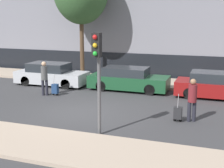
{
  "coord_description": "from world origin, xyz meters",
  "views": [
    {
      "loc": [
        5.7,
        -11.96,
        4.06
      ],
      "look_at": [
        0.86,
        1.8,
        0.95
      ],
      "focal_mm": 50.0,
      "sensor_mm": 36.0,
      "label": 1
    }
  ],
  "objects_px": {
    "pedestrian_left": "(44,76)",
    "trolley_left": "(55,89)",
    "parked_car_0": "(51,75)",
    "parked_car_1": "(128,79)",
    "pedestrian_right": "(192,97)",
    "trolley_right": "(178,113)",
    "traffic_light": "(98,63)",
    "parked_car_2": "(216,86)"
  },
  "relations": [
    {
      "from": "pedestrian_left",
      "to": "trolley_left",
      "type": "distance_m",
      "value": 0.87
    },
    {
      "from": "trolley_left",
      "to": "parked_car_0",
      "type": "bearing_deg",
      "value": 124.3
    },
    {
      "from": "parked_car_1",
      "to": "traffic_light",
      "type": "bearing_deg",
      "value": -81.86
    },
    {
      "from": "trolley_right",
      "to": "trolley_left",
      "type": "bearing_deg",
      "value": 162.29
    },
    {
      "from": "parked_car_2",
      "to": "traffic_light",
      "type": "bearing_deg",
      "value": -118.22
    },
    {
      "from": "parked_car_0",
      "to": "pedestrian_right",
      "type": "height_order",
      "value": "pedestrian_right"
    },
    {
      "from": "traffic_light",
      "to": "parked_car_0",
      "type": "bearing_deg",
      "value": 130.44
    },
    {
      "from": "traffic_light",
      "to": "trolley_right",
      "type": "bearing_deg",
      "value": 45.36
    },
    {
      "from": "parked_car_2",
      "to": "traffic_light",
      "type": "relative_size",
      "value": 1.15
    },
    {
      "from": "pedestrian_right",
      "to": "parked_car_1",
      "type": "bearing_deg",
      "value": 109.37
    },
    {
      "from": "pedestrian_right",
      "to": "trolley_left",
      "type": "bearing_deg",
      "value": 142.8
    },
    {
      "from": "trolley_left",
      "to": "traffic_light",
      "type": "height_order",
      "value": "traffic_light"
    },
    {
      "from": "parked_car_1",
      "to": "trolley_right",
      "type": "distance_m",
      "value": 5.8
    },
    {
      "from": "parked_car_2",
      "to": "traffic_light",
      "type": "xyz_separation_m",
      "value": [
        -3.73,
        -6.94,
        1.93
      ]
    },
    {
      "from": "pedestrian_right",
      "to": "traffic_light",
      "type": "distance_m",
      "value": 4.26
    },
    {
      "from": "parked_car_0",
      "to": "trolley_right",
      "type": "relative_size",
      "value": 3.85
    },
    {
      "from": "parked_car_2",
      "to": "pedestrian_right",
      "type": "relative_size",
      "value": 2.37
    },
    {
      "from": "parked_car_0",
      "to": "parked_car_2",
      "type": "distance_m",
      "value": 9.6
    },
    {
      "from": "pedestrian_left",
      "to": "traffic_light",
      "type": "bearing_deg",
      "value": 121.24
    },
    {
      "from": "parked_car_1",
      "to": "trolley_left",
      "type": "xyz_separation_m",
      "value": [
        -3.29,
        -2.51,
        -0.25
      ]
    },
    {
      "from": "parked_car_1",
      "to": "pedestrian_right",
      "type": "xyz_separation_m",
      "value": [
        3.95,
        -4.45,
        0.36
      ]
    },
    {
      "from": "trolley_right",
      "to": "traffic_light",
      "type": "xyz_separation_m",
      "value": [
        -2.42,
        -2.45,
        2.2
      ]
    },
    {
      "from": "parked_car_0",
      "to": "traffic_light",
      "type": "bearing_deg",
      "value": -49.56
    },
    {
      "from": "parked_car_0",
      "to": "trolley_left",
      "type": "height_order",
      "value": "parked_car_0"
    },
    {
      "from": "parked_car_1",
      "to": "trolley_right",
      "type": "height_order",
      "value": "parked_car_1"
    },
    {
      "from": "parked_car_0",
      "to": "trolley_left",
      "type": "distance_m",
      "value": 2.8
    },
    {
      "from": "pedestrian_left",
      "to": "parked_car_0",
      "type": "bearing_deg",
      "value": -83.19
    },
    {
      "from": "trolley_left",
      "to": "traffic_light",
      "type": "distance_m",
      "value": 6.67
    },
    {
      "from": "parked_car_2",
      "to": "pedestrian_left",
      "type": "bearing_deg",
      "value": -163.76
    },
    {
      "from": "parked_car_0",
      "to": "trolley_left",
      "type": "xyz_separation_m",
      "value": [
        1.57,
        -2.3,
        -0.27
      ]
    },
    {
      "from": "parked_car_2",
      "to": "pedestrian_left",
      "type": "height_order",
      "value": "pedestrian_left"
    },
    {
      "from": "parked_car_1",
      "to": "pedestrian_right",
      "type": "height_order",
      "value": "pedestrian_right"
    },
    {
      "from": "parked_car_2",
      "to": "trolley_left",
      "type": "bearing_deg",
      "value": -163.75
    },
    {
      "from": "pedestrian_left",
      "to": "parked_car_1",
      "type": "bearing_deg",
      "value": -161.31
    },
    {
      "from": "parked_car_0",
      "to": "parked_car_2",
      "type": "relative_size",
      "value": 1.07
    },
    {
      "from": "pedestrian_left",
      "to": "trolley_right",
      "type": "bearing_deg",
      "value": 148.44
    },
    {
      "from": "pedestrian_left",
      "to": "pedestrian_right",
      "type": "height_order",
      "value": "pedestrian_left"
    },
    {
      "from": "parked_car_2",
      "to": "trolley_left",
      "type": "distance_m",
      "value": 8.37
    },
    {
      "from": "pedestrian_left",
      "to": "traffic_light",
      "type": "xyz_separation_m",
      "value": [
        4.84,
        -4.45,
        1.52
      ]
    },
    {
      "from": "parked_car_1",
      "to": "trolley_right",
      "type": "xyz_separation_m",
      "value": [
        3.44,
        -4.66,
        -0.27
      ]
    },
    {
      "from": "pedestrian_left",
      "to": "traffic_light",
      "type": "distance_m",
      "value": 6.75
    },
    {
      "from": "parked_car_2",
      "to": "trolley_right",
      "type": "height_order",
      "value": "parked_car_2"
    }
  ]
}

